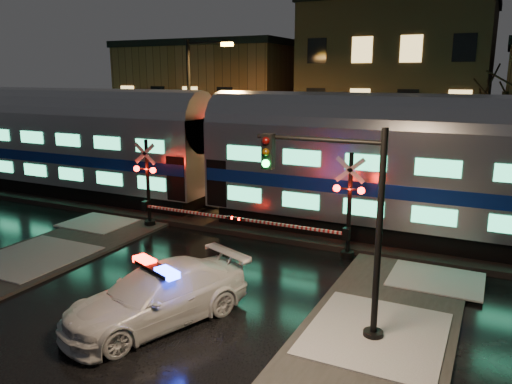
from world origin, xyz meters
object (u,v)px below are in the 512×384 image
Objects in this scene: crossing_signal_left at (153,193)px; traffic_light at (344,229)px; police_car at (157,296)px; streetlight at (194,107)px; crossing_signal_right at (339,216)px.

crossing_signal_left is 11.86m from traffic_light.
crossing_signal_left reaches higher than police_car.
traffic_light is 0.64× the size of streetlight.
police_car is at bearing -52.23° from crossing_signal_left.
police_car is 1.05× the size of traffic_light.
crossing_signal_left is 7.79m from streetlight.
streetlight is (-10.70, 6.69, 3.37)m from crossing_signal_right.
police_car is 0.68× the size of streetlight.
crossing_signal_right is at bearing 106.08° from traffic_light.
crossing_signal_left is at bearing 149.88° from police_car.
traffic_light is (4.85, 1.62, 2.19)m from police_car.
police_car is 5.56m from traffic_light.
crossing_signal_left is at bearing 150.27° from traffic_light.
streetlight is (-2.08, 6.69, 3.39)m from crossing_signal_left.
traffic_light is (10.40, -5.54, 1.32)m from crossing_signal_left.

